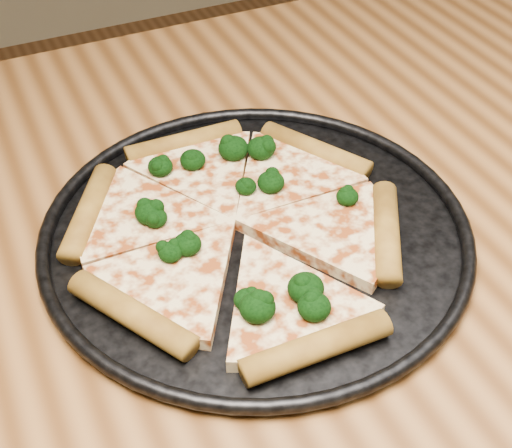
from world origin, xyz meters
name	(u,v)px	position (x,y,z in m)	size (l,w,h in m)	color
dining_table	(224,330)	(0.00, 0.00, 0.66)	(1.20, 0.90, 0.75)	#915C2C
pizza_pan	(256,231)	(0.04, 0.02, 0.76)	(0.39, 0.39, 0.02)	black
pizza	(237,224)	(0.03, 0.02, 0.77)	(0.32, 0.32, 0.02)	#FFDE9C
broccoli_florets	(237,215)	(0.03, 0.03, 0.78)	(0.20, 0.25, 0.02)	black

